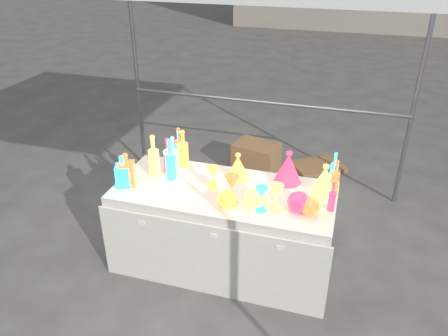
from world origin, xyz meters
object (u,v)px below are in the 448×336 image
(bottle_0, at_px, (183,148))
(hourglass_0, at_px, (232,190))
(display_table, at_px, (224,228))
(cardboard_box_closed, at_px, (256,158))
(globe_0, at_px, (227,200))

(bottle_0, relative_size, hourglass_0, 1.46)
(display_table, relative_size, hourglass_0, 7.77)
(cardboard_box_closed, distance_m, bottle_0, 1.64)
(cardboard_box_closed, xyz_separation_m, hourglass_0, (0.22, -1.90, 0.68))
(bottle_0, bearing_deg, display_table, -33.85)
(bottle_0, height_order, hourglass_0, bottle_0)
(display_table, height_order, bottle_0, bottle_0)
(hourglass_0, relative_size, globe_0, 1.61)
(display_table, xyz_separation_m, hourglass_0, (0.11, -0.16, 0.49))
(hourglass_0, xyz_separation_m, globe_0, (-0.02, -0.06, -0.06))
(cardboard_box_closed, xyz_separation_m, bottle_0, (-0.36, -1.42, 0.74))
(display_table, bearing_deg, globe_0, -67.24)
(hourglass_0, bearing_deg, display_table, 125.19)
(hourglass_0, bearing_deg, cardboard_box_closed, 96.67)
(display_table, height_order, globe_0, globe_0)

